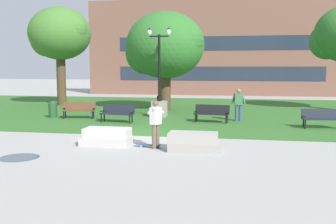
{
  "coord_description": "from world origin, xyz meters",
  "views": [
    {
      "loc": [
        4.2,
        -15.69,
        2.87
      ],
      "look_at": [
        1.54,
        -1.4,
        1.2
      ],
      "focal_mm": 42.0,
      "sensor_mm": 36.0,
      "label": 1
    }
  ],
  "objects": [
    {
      "name": "ground_plane",
      "position": [
        0.0,
        0.0,
        0.0
      ],
      "size": [
        140.0,
        140.0,
        0.0
      ],
      "primitive_type": "plane",
      "color": "#A3A09B"
    },
    {
      "name": "grass_lawn",
      "position": [
        0.0,
        10.0,
        0.01
      ],
      "size": [
        40.0,
        20.0,
        0.02
      ],
      "primitive_type": "cube",
      "color": "#336628",
      "rests_on": "ground"
    },
    {
      "name": "concrete_block_center",
      "position": [
        -0.63,
        -2.1,
        0.31
      ],
      "size": [
        1.8,
        0.9,
        0.64
      ],
      "color": "#BCB7B2",
      "rests_on": "ground"
    },
    {
      "name": "concrete_block_left",
      "position": [
        2.66,
        -2.5,
        0.31
      ],
      "size": [
        1.81,
        0.9,
        0.64
      ],
      "color": "#9E9991",
      "rests_on": "ground"
    },
    {
      "name": "person_skateboarder",
      "position": [
        1.27,
        -2.29,
        0.98
      ],
      "size": [
        0.52,
        0.58,
        1.71
      ],
      "color": "brown",
      "rests_on": "ground"
    },
    {
      "name": "skateboard",
      "position": [
        0.96,
        -2.19,
        0.09
      ],
      "size": [
        1.04,
        0.4,
        0.14
      ],
      "color": "#2D4C75",
      "rests_on": "ground"
    },
    {
      "name": "puddle",
      "position": [
        -2.7,
        -4.52,
        0.0
      ],
      "size": [
        1.27,
        1.27,
        0.01
      ],
      "primitive_type": "cylinder",
      "color": "#47515B",
      "rests_on": "ground"
    },
    {
      "name": "park_bench_near_left",
      "position": [
        -4.65,
        4.79,
        0.54
      ],
      "size": [
        1.86,
        0.78,
        0.9
      ],
      "color": "brown",
      "rests_on": "grass_lawn"
    },
    {
      "name": "park_bench_near_right",
      "position": [
        7.93,
        3.45,
        0.54
      ],
      "size": [
        1.85,
        0.73,
        0.9
      ],
      "color": "#1E232D",
      "rests_on": "grass_lawn"
    },
    {
      "name": "park_bench_far_left",
      "position": [
        2.74,
        4.51,
        0.54
      ],
      "size": [
        1.85,
        0.76,
        0.9
      ],
      "color": "black",
      "rests_on": "grass_lawn"
    },
    {
      "name": "park_bench_far_right",
      "position": [
        -2.06,
        3.65,
        0.54
      ],
      "size": [
        1.86,
        0.78,
        0.9
      ],
      "color": "#1E232D",
      "rests_on": "grass_lawn"
    },
    {
      "name": "lamp_post_center",
      "position": [
        -0.4,
        6.3,
        1.05
      ],
      "size": [
        1.32,
        0.8,
        5.07
      ],
      "color": "gray",
      "rests_on": "grass_lawn"
    },
    {
      "name": "tree_near_left",
      "position": [
        -0.74,
        9.63,
        4.2
      ],
      "size": [
        5.32,
        5.07,
        6.41
      ],
      "color": "#4C3823",
      "rests_on": "grass_lawn"
    },
    {
      "name": "tree_near_right",
      "position": [
        -9.11,
        11.84,
        5.24
      ],
      "size": [
        4.8,
        4.57,
        7.26
      ],
      "color": "#4C3823",
      "rests_on": "grass_lawn"
    },
    {
      "name": "trash_bin",
      "position": [
        -6.26,
        4.83,
        0.5
      ],
      "size": [
        0.49,
        0.49,
        0.96
      ],
      "color": "#234C28",
      "rests_on": "grass_lawn"
    },
    {
      "name": "person_bystander_near_lawn",
      "position": [
        4.09,
        5.26,
        0.98
      ],
      "size": [
        0.76,
        0.29,
        1.71
      ],
      "color": "#384C7A",
      "rests_on": "grass_lawn"
    },
    {
      "name": "building_facade_distant",
      "position": [
        1.96,
        24.5,
        4.84
      ],
      "size": [
        27.19,
        1.03,
        9.69
      ],
      "color": "brown",
      "rests_on": "ground"
    }
  ]
}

